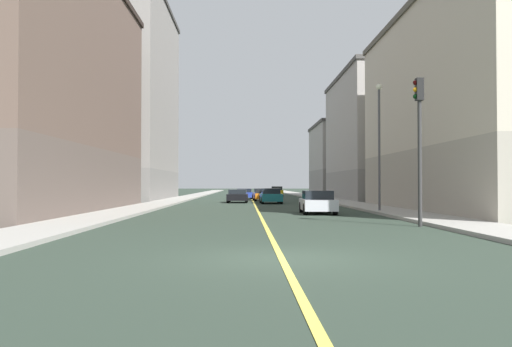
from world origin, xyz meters
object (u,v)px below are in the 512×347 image
building_left_mid (377,138)px  building_right_corner (34,87)px  car_yellow (277,191)px  car_silver (318,202)px  building_left_near (473,107)px  building_left_far (343,160)px  car_teal (271,196)px  car_blue (245,194)px  car_black (238,196)px  traffic_light_left_near (419,130)px  street_lamp_left_near (379,134)px  building_right_midblock (129,101)px  car_orange (263,195)px

building_left_mid → building_right_corner: size_ratio=0.78×
car_yellow → car_silver: 45.14m
building_left_near → building_left_far: 43.45m
car_yellow → car_teal: car_yellow is taller
car_blue → car_black: bearing=-93.1°
car_black → car_silver: bearing=-75.4°
traffic_light_left_near → street_lamp_left_near: 10.33m
car_blue → building_right_midblock: bearing=-167.5°
building_left_near → building_right_midblock: 37.18m
building_right_midblock → street_lamp_left_near: building_right_midblock is taller
traffic_light_left_near → car_orange: size_ratio=1.29×
car_yellow → car_blue: size_ratio=0.97×
building_right_corner → car_silver: size_ratio=5.91×
car_yellow → building_right_midblock: bearing=-134.6°
car_black → car_blue: car_black is taller
traffic_light_left_near → building_left_far: bearing=82.4°
building_left_mid → car_orange: 14.14m
building_left_far → street_lamp_left_near: 45.44m
car_blue → car_teal: bearing=-80.4°
car_silver → car_blue: car_silver is taller
car_orange → traffic_light_left_near: bearing=-81.2°
building_left_near → car_yellow: bearing=102.8°
building_left_mid → traffic_light_left_near: bearing=-101.6°
building_left_mid → car_yellow: building_left_mid is taller
car_teal → car_orange: size_ratio=0.97×
car_black → car_orange: bearing=65.1°
building_right_midblock → traffic_light_left_near: size_ratio=3.63×
street_lamp_left_near → car_teal: size_ratio=1.68×
building_left_mid → car_black: building_left_mid is taller
car_silver → car_blue: (-4.22, 30.42, -0.06)m
car_blue → building_left_near: bearing=-62.8°
building_left_near → building_right_midblock: building_right_midblock is taller
building_left_far → building_right_midblock: bearing=-146.0°
building_left_mid → car_orange: bearing=-169.1°
building_left_far → traffic_light_left_near: building_left_far is taller
building_left_far → car_yellow: building_left_far is taller
building_left_near → traffic_light_left_near: (-7.34, -11.81, -2.67)m
car_silver → car_blue: bearing=97.9°
car_silver → car_blue: 30.71m
traffic_light_left_near → car_teal: traffic_light_left_near is taller
building_left_near → car_silver: 11.97m
building_left_mid → car_silver: building_left_mid is taller
building_right_corner → car_black: size_ratio=5.85×
building_left_far → car_blue: size_ratio=3.64×
car_yellow → building_left_mid: bearing=-62.5°
building_left_near → traffic_light_left_near: size_ratio=3.97×
street_lamp_left_near → car_silver: (-3.82, -0.87, -4.04)m
car_teal → car_black: bearing=145.6°
building_left_mid → street_lamp_left_near: size_ratio=2.49×
building_left_near → car_yellow: size_ratio=5.90×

